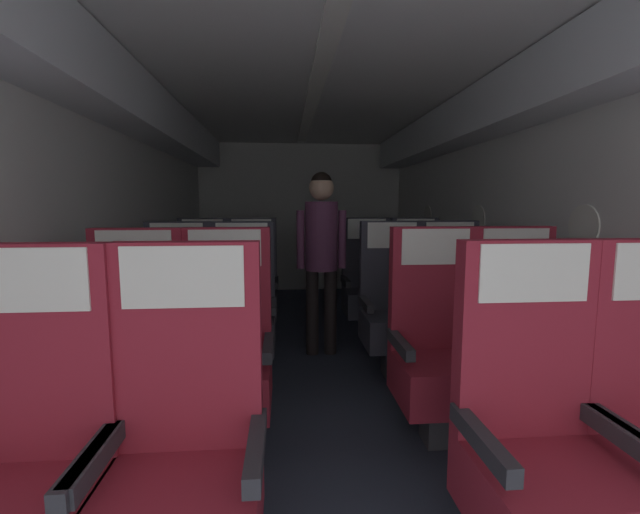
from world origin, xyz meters
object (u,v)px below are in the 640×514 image
object	(u,v)px
seat_d_right_window	(368,287)
flight_attendant	(321,244)
seat_c_left_aisle	(242,314)
seat_d_right_aisle	(417,287)
seat_a_left_window	(22,473)
seat_a_left_aisle	(184,462)
seat_b_right_aisle	(518,349)
seat_b_left_aisle	(226,356)
seat_d_left_window	(203,290)
seat_d_left_aisle	(252,289)
seat_c_left_window	(177,314)
seat_b_left_window	(134,361)
seat_b_right_window	(438,352)
seat_a_right_window	(539,447)
seat_c_right_window	(393,310)
seat_c_right_aisle	(451,308)

from	to	relation	value
seat_d_right_window	flight_attendant	bearing A→B (deg)	-136.93
seat_c_left_aisle	seat_d_right_aisle	distance (m)	1.88
seat_a_left_window	seat_c_left_aisle	size ratio (longest dim) A/B	1.00
seat_a_left_aisle	seat_b_right_aisle	bearing A→B (deg)	29.17
seat_a_left_aisle	seat_d_right_window	xyz separation A→B (m)	(1.15, 2.78, 0.00)
seat_b_left_aisle	seat_d_left_window	world-z (taller)	same
seat_b_left_aisle	seat_d_left_aisle	distance (m)	1.86
seat_c_left_window	seat_b_left_window	bearing A→B (deg)	-89.04
seat_a_left_window	seat_b_left_window	xyz separation A→B (m)	(0.01, 0.93, 0.00)
seat_d_left_window	seat_d_right_window	world-z (taller)	same
seat_a_left_aisle	seat_b_right_window	xyz separation A→B (m)	(1.17, 0.91, 0.00)
seat_a_left_window	seat_c_left_aisle	bearing A→B (deg)	75.57
seat_a_right_window	seat_c_right_window	xyz separation A→B (m)	(-0.01, 1.86, 0.00)
seat_c_right_aisle	seat_c_right_window	bearing A→B (deg)	-178.29
seat_a_right_window	seat_d_right_window	xyz separation A→B (m)	(-0.02, 2.80, 0.00)
seat_b_left_window	seat_b_right_window	world-z (taller)	same
seat_d_right_window	seat_b_right_aisle	bearing A→B (deg)	-75.41
seat_b_right_aisle	seat_d_left_aisle	xyz separation A→B (m)	(-1.63, 1.88, 0.00)
seat_a_left_aisle	seat_d_right_aisle	world-z (taller)	same
seat_a_left_aisle	seat_b_right_aisle	distance (m)	1.87
seat_c_left_window	seat_c_right_window	bearing A→B (deg)	-0.55
seat_a_left_aisle	seat_d_left_aisle	bearing A→B (deg)	89.90
seat_b_left_window	seat_d_left_window	world-z (taller)	same
seat_b_left_window	seat_b_right_aisle	bearing A→B (deg)	-0.03
seat_c_left_aisle	seat_d_left_aisle	xyz separation A→B (m)	(0.00, 0.95, 0.00)
seat_b_right_window	seat_d_right_window	xyz separation A→B (m)	(-0.02, 1.87, 0.00)
seat_b_left_aisle	seat_c_right_window	distance (m)	1.47
seat_a_left_aisle	seat_d_right_window	world-z (taller)	same
seat_d_left_window	seat_d_left_aisle	world-z (taller)	same
seat_c_left_window	flight_attendant	size ratio (longest dim) A/B	0.75
seat_a_right_window	seat_c_left_aisle	size ratio (longest dim) A/B	1.00
seat_b_right_aisle	seat_c_left_aisle	distance (m)	1.88
seat_c_right_aisle	seat_b_right_aisle	bearing A→B (deg)	-89.86
seat_b_right_aisle	flight_attendant	xyz separation A→B (m)	(-0.99, 1.40, 0.48)
seat_c_left_window	seat_d_left_aisle	world-z (taller)	same
seat_d_right_aisle	seat_d_right_window	distance (m)	0.50
seat_d_right_window	seat_a_right_window	bearing A→B (deg)	-89.63
seat_b_right_aisle	seat_c_right_aisle	distance (m)	0.95
seat_a_left_aisle	seat_c_right_aisle	bearing A→B (deg)	48.71
seat_b_right_aisle	seat_c_left_aisle	xyz separation A→B (m)	(-1.63, 0.93, 0.00)
seat_b_left_window	seat_a_right_window	bearing A→B (deg)	-29.75
seat_a_left_aisle	seat_a_left_window	bearing A→B (deg)	-177.91
seat_d_right_aisle	seat_a_left_window	bearing A→B (deg)	-127.26
seat_a_left_window	seat_c_right_window	world-z (taller)	same
seat_a_left_window	seat_b_right_aisle	size ratio (longest dim) A/B	1.00
seat_b_right_aisle	seat_d_left_aisle	distance (m)	2.49
seat_c_right_window	seat_d_left_window	size ratio (longest dim) A/B	1.00
seat_c_right_aisle	seat_d_right_aisle	xyz separation A→B (m)	(0.01, 0.91, 0.00)
seat_c_right_aisle	seat_d_right_window	xyz separation A→B (m)	(-0.48, 0.92, 0.00)
seat_c_right_window	seat_c_left_aisle	bearing A→B (deg)	-179.72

